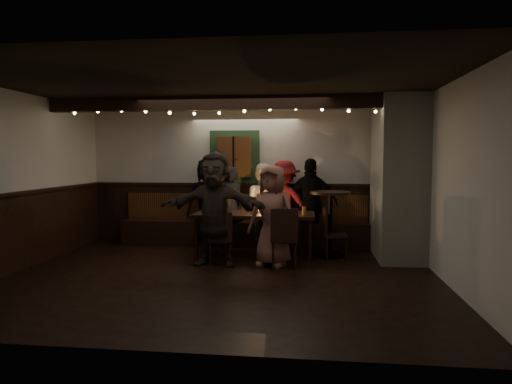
# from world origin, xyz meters

# --- Properties ---
(room) EXTENTS (6.02, 5.01, 2.62)m
(room) POSITION_xyz_m (1.07, 1.42, 1.07)
(room) COLOR black
(room) RESTS_ON ground
(dining_table) EXTENTS (2.00, 0.86, 0.87)m
(dining_table) POSITION_xyz_m (0.31, 1.40, 0.65)
(dining_table) COLOR black
(dining_table) RESTS_ON ground
(chair_near_left) EXTENTS (0.43, 0.43, 0.82)m
(chair_near_left) POSITION_xyz_m (-0.13, 0.64, 0.46)
(chair_near_left) COLOR black
(chair_near_left) RESTS_ON ground
(chair_near_right) EXTENTS (0.44, 0.44, 0.90)m
(chair_near_right) POSITION_xyz_m (0.85, 0.54, 0.51)
(chair_near_right) COLOR black
(chair_near_right) RESTS_ON ground
(chair_end) EXTENTS (0.40, 0.40, 0.82)m
(chair_end) POSITION_xyz_m (1.57, 1.29, 0.46)
(chair_end) COLOR black
(chair_end) RESTS_ON ground
(high_top) EXTENTS (0.68, 0.68, 1.08)m
(high_top) POSITION_xyz_m (1.57, 1.51, 0.68)
(high_top) COLOR black
(high_top) RESTS_ON ground
(person_a) EXTENTS (0.91, 0.72, 1.63)m
(person_a) POSITION_xyz_m (-0.67, 2.17, 0.81)
(person_a) COLOR black
(person_a) RESTS_ON ground
(person_b) EXTENTS (0.64, 0.54, 1.48)m
(person_b) POSITION_xyz_m (-0.24, 2.12, 0.74)
(person_b) COLOR black
(person_b) RESTS_ON ground
(person_c) EXTENTS (0.87, 0.75, 1.53)m
(person_c) POSITION_xyz_m (0.35, 2.17, 0.76)
(person_c) COLOR beige
(person_c) RESTS_ON ground
(person_d) EXTENTS (1.10, 0.72, 1.58)m
(person_d) POSITION_xyz_m (0.76, 2.16, 0.79)
(person_d) COLOR maroon
(person_d) RESTS_ON ground
(person_e) EXTENTS (0.97, 0.43, 1.62)m
(person_e) POSITION_xyz_m (1.25, 2.13, 0.81)
(person_e) COLOR black
(person_e) RESTS_ON ground
(person_f) EXTENTS (1.65, 0.66, 1.74)m
(person_f) POSITION_xyz_m (-0.20, 0.62, 0.87)
(person_f) COLOR #312821
(person_f) RESTS_ON ground
(person_g) EXTENTS (0.86, 0.70, 1.53)m
(person_g) POSITION_xyz_m (0.66, 0.71, 0.76)
(person_g) COLOR #9A6353
(person_g) RESTS_ON ground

